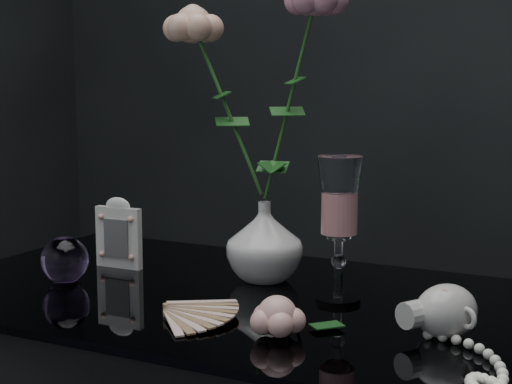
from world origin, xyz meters
The scene contains 8 objects.
vase centered at (-0.02, 0.14, 0.83)m, with size 0.13×0.13×0.13m, color white.
wine_glass centered at (0.14, 0.08, 0.87)m, with size 0.07×0.07×0.22m, color white, non-canonical shape.
picture_frame centered at (-0.29, 0.11, 0.83)m, with size 0.09×0.07×0.13m, color white, non-canonical shape.
paperweight centered at (-0.30, -0.02, 0.80)m, with size 0.08×0.08×0.08m, color #AE7FCF, non-canonical shape.
paper_fan centered at (-0.05, -0.10, 0.77)m, with size 0.20×0.16×0.02m, color #F3DDC2, non-canonical shape.
loose_rose centered at (0.13, -0.11, 0.79)m, with size 0.12×0.16×0.05m, color #FFAFA4, non-canonical shape.
pearl_jar centered at (0.32, -0.01, 0.80)m, with size 0.25×0.26×0.07m, color silver, non-canonical shape.
roses centered at (-0.03, 0.14, 1.09)m, with size 0.29×0.13×0.41m.
Camera 1 is at (0.55, -1.00, 1.10)m, focal length 55.00 mm.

